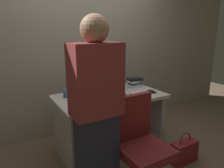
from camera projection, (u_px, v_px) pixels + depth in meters
ground_plane at (110, 149)px, 2.70m from camera, size 9.00×9.00×0.00m
wall_back at (82, 32)px, 2.99m from camera, size 6.40×0.10×3.00m
desk at (110, 113)px, 2.57m from camera, size 1.31×0.74×0.75m
office_chair at (140, 151)px, 1.91m from camera, size 0.52×0.52×0.94m
person_at_desk at (96, 115)px, 1.68m from camera, size 0.40×0.24×1.64m
monitor at (108, 72)px, 2.59m from camera, size 0.54×0.16×0.46m
keyboard at (111, 98)px, 2.37m from camera, size 0.43×0.14×0.02m
mouse at (132, 93)px, 2.53m from camera, size 0.06×0.10×0.03m
cup_near_keyboard at (87, 101)px, 2.15m from camera, size 0.07×0.07×0.09m
cup_by_monitor at (66, 93)px, 2.41m from camera, size 0.07×0.07×0.09m
book_stack at (134, 83)px, 2.84m from camera, size 0.22×0.17×0.13m
cell_phone at (152, 92)px, 2.63m from camera, size 0.10×0.16×0.01m
handbag at (184, 152)px, 2.40m from camera, size 0.34×0.14×0.38m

